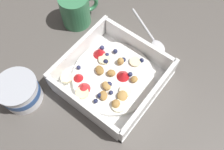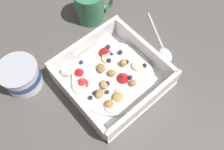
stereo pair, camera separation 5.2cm
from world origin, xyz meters
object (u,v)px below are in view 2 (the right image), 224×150
at_px(spoon, 162,46).
at_px(yogurt_cup, 21,76).
at_px(coffee_mug, 90,6).
at_px(fruit_bowl, 111,77).

height_order(spoon, yogurt_cup, yogurt_cup).
xyz_separation_m(yogurt_cup, coffee_mug, (0.26, 0.06, 0.01)).
distance_m(spoon, yogurt_cup, 0.37).
relative_size(spoon, yogurt_cup, 1.71).
bearing_deg(spoon, coffee_mug, 110.45).
height_order(spoon, coffee_mug, coffee_mug).
distance_m(spoon, coffee_mug, 0.23).
bearing_deg(coffee_mug, spoon, -69.55).
relative_size(fruit_bowl, coffee_mug, 2.11).
relative_size(fruit_bowl, spoon, 1.36).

